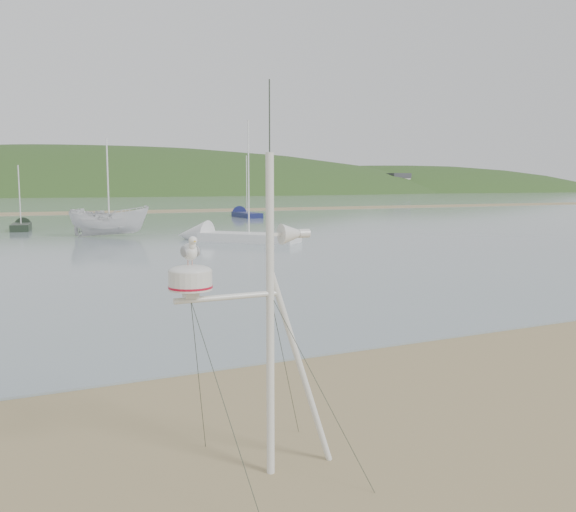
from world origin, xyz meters
name	(u,v)px	position (x,y,z in m)	size (l,w,h in m)	color
ground	(108,508)	(0.00, 0.00, 0.00)	(560.00, 560.00, 0.00)	olive
sandbar	(3,214)	(0.00, 70.00, 0.07)	(560.00, 7.00, 0.07)	olive
hill_ridge	(53,247)	(18.52, 235.00, -19.70)	(620.00, 180.00, 80.00)	#233D19
far_cottages	(6,183)	(3.00, 196.00, 4.00)	(294.40, 6.30, 8.00)	silver
mast_rig	(268,385)	(1.81, -0.07, 1.10)	(2.01, 2.15, 4.54)	silver
boat_white	(108,197)	(5.79, 34.17, 2.61)	(1.93, 1.98, 5.14)	silver
sailboat_white_near	(217,236)	(11.13, 28.56, 0.30)	(6.67, 7.10, 7.76)	silver
sailboat_blue_far	(241,214)	(22.79, 54.16, 0.30)	(2.08, 7.04, 6.91)	#151B4B
sailboat_dark_mid	(22,226)	(0.98, 43.74, 0.30)	(1.81, 5.21, 5.14)	black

